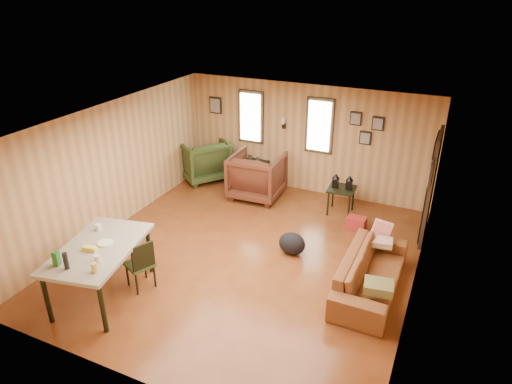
% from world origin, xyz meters
% --- Properties ---
extents(room, '(5.54, 6.04, 2.44)m').
position_xyz_m(room, '(0.17, 0.27, 1.21)').
color(room, brown).
rests_on(room, ground).
extents(sofa, '(0.62, 2.06, 0.80)m').
position_xyz_m(sofa, '(2.15, -0.07, 0.40)').
color(sofa, brown).
rests_on(sofa, ground).
extents(recliner_brown, '(1.10, 1.04, 1.09)m').
position_xyz_m(recliner_brown, '(-0.81, 2.22, 0.55)').
color(recliner_brown, '#4D2517').
rests_on(recliner_brown, ground).
extents(recliner_green, '(1.39, 1.40, 1.06)m').
position_xyz_m(recliner_green, '(-2.38, 2.60, 0.53)').
color(recliner_green, '#31411D').
rests_on(recliner_green, ground).
extents(end_table, '(0.63, 0.58, 0.70)m').
position_xyz_m(end_table, '(-1.15, 2.81, 0.39)').
color(end_table, black).
rests_on(end_table, ground).
extents(side_table, '(0.55, 0.55, 0.85)m').
position_xyz_m(side_table, '(1.06, 2.24, 0.58)').
color(side_table, black).
rests_on(side_table, ground).
extents(cooler, '(0.37, 0.27, 0.26)m').
position_xyz_m(cooler, '(1.52, 1.69, 0.13)').
color(cooler, maroon).
rests_on(cooler, ground).
extents(backpack, '(0.53, 0.44, 0.41)m').
position_xyz_m(backpack, '(0.70, 0.38, 0.20)').
color(backpack, black).
rests_on(backpack, ground).
extents(sofa_pillows, '(0.65, 1.74, 0.36)m').
position_xyz_m(sofa_pillows, '(2.24, 0.07, 0.50)').
color(sofa_pillows, brown).
rests_on(sofa_pillows, sofa).
extents(dining_table, '(1.31, 1.84, 1.10)m').
position_xyz_m(dining_table, '(-1.48, -1.89, 0.78)').
color(dining_table, gray).
rests_on(dining_table, ground).
extents(dining_chair, '(0.50, 0.50, 0.83)m').
position_xyz_m(dining_chair, '(-1.06, -1.49, 0.47)').
color(dining_chair, '#31411D').
rests_on(dining_chair, ground).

